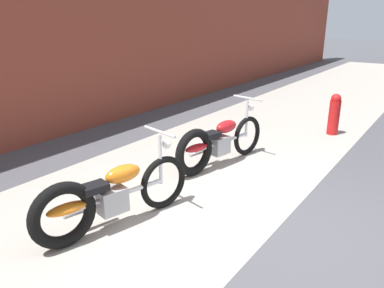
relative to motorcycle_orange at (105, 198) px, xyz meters
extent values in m
plane|color=#47474C|center=(1.00, -1.58, -0.40)|extent=(80.00, 80.00, 0.00)
cube|color=#9E998E|center=(1.00, 0.17, -0.40)|extent=(36.00, 3.50, 0.01)
torus|color=black|center=(0.79, -0.19, -0.06)|extent=(0.68, 0.23, 0.68)
torus|color=black|center=(-0.48, 0.11, -0.03)|extent=(0.74, 0.29, 0.73)
cylinder|color=silver|center=(0.15, -0.04, -0.02)|extent=(1.22, 0.34, 0.06)
cube|color=#99999E|center=(0.07, -0.02, -0.06)|extent=(0.36, 0.29, 0.28)
ellipsoid|color=orange|center=(0.23, -0.06, 0.22)|extent=(0.47, 0.29, 0.20)
ellipsoid|color=orange|center=(-0.43, 0.10, 0.03)|extent=(0.47, 0.28, 0.10)
cube|color=black|center=(-0.12, 0.03, 0.16)|extent=(0.32, 0.26, 0.08)
cylinder|color=silver|center=(0.75, -0.18, 0.25)|extent=(0.05, 0.05, 0.62)
cylinder|color=silver|center=(0.75, -0.18, 0.61)|extent=(0.16, 0.57, 0.03)
sphere|color=white|center=(0.84, -0.20, 0.43)|extent=(0.11, 0.11, 0.11)
cylinder|color=silver|center=(-0.12, 0.18, -0.14)|extent=(0.55, 0.18, 0.06)
torus|color=black|center=(3.12, -0.14, -0.06)|extent=(0.68, 0.20, 0.68)
torus|color=black|center=(1.84, 0.09, -0.03)|extent=(0.74, 0.26, 0.73)
cylinder|color=silver|center=(2.48, -0.03, -0.02)|extent=(1.23, 0.27, 0.06)
cube|color=#99999E|center=(2.41, -0.01, -0.06)|extent=(0.35, 0.27, 0.28)
ellipsoid|color=red|center=(2.56, -0.04, 0.22)|extent=(0.47, 0.26, 0.20)
ellipsoid|color=red|center=(1.89, 0.08, 0.03)|extent=(0.46, 0.26, 0.10)
cube|color=black|center=(2.21, 0.02, 0.16)|extent=(0.31, 0.25, 0.08)
cylinder|color=silver|center=(3.08, -0.14, 0.25)|extent=(0.05, 0.05, 0.62)
cylinder|color=silver|center=(3.08, -0.14, 0.61)|extent=(0.13, 0.58, 0.03)
sphere|color=white|center=(3.18, -0.15, 0.43)|extent=(0.11, 0.11, 0.11)
cylinder|color=silver|center=(2.20, 0.18, -0.14)|extent=(0.55, 0.16, 0.06)
cylinder|color=red|center=(5.21, -1.03, -0.05)|extent=(0.22, 0.22, 0.70)
sphere|color=red|center=(5.21, -1.03, 0.34)|extent=(0.20, 0.20, 0.20)
camera|label=1|loc=(-2.51, -2.94, 1.91)|focal=35.18mm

